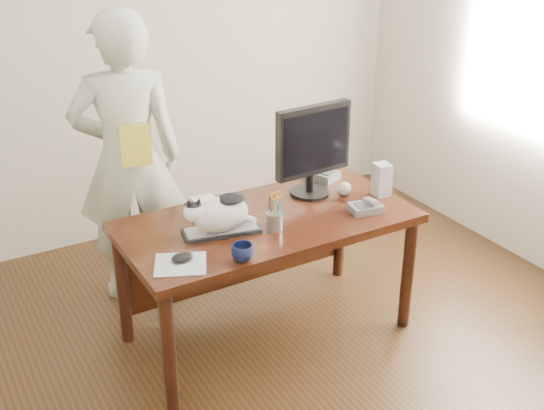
{
  "coord_description": "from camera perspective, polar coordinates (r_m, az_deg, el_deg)",
  "views": [
    {
      "loc": [
        -1.64,
        -2.29,
        2.4
      ],
      "look_at": [
        0.0,
        0.55,
        0.85
      ],
      "focal_mm": 45.0,
      "sensor_mm": 36.0,
      "label": 1
    }
  ],
  "objects": [
    {
      "name": "monitor",
      "position": [
        3.88,
        3.45,
        4.97
      ],
      "size": [
        0.48,
        0.25,
        0.54
      ],
      "rotation": [
        0.0,
        0.0,
        0.05
      ],
      "color": "black",
      "rests_on": "desk"
    },
    {
      "name": "pen_cup",
      "position": [
        3.56,
        0.2,
        -1.2
      ],
      "size": [
        0.09,
        0.09,
        0.22
      ],
      "rotation": [
        0.0,
        0.0,
        -0.03
      ],
      "color": "gray",
      "rests_on": "desk"
    },
    {
      "name": "keyboard",
      "position": [
        3.56,
        -4.25,
        -2.15
      ],
      "size": [
        0.42,
        0.23,
        0.02
      ],
      "rotation": [
        0.0,
        0.0,
        -0.21
      ],
      "color": "black",
      "rests_on": "desk"
    },
    {
      "name": "cat",
      "position": [
        3.51,
        -4.5,
        -0.66
      ],
      "size": [
        0.4,
        0.25,
        0.22
      ],
      "rotation": [
        0.0,
        0.0,
        -0.21
      ],
      "color": "white",
      "rests_on": "keyboard"
    },
    {
      "name": "coffee_mug",
      "position": [
        3.29,
        -2.49,
        -3.99
      ],
      "size": [
        0.15,
        0.15,
        0.09
      ],
      "primitive_type": "imported",
      "rotation": [
        0.0,
        0.0,
        0.79
      ],
      "color": "#0E1438",
      "rests_on": "desk"
    },
    {
      "name": "speaker",
      "position": [
        4.0,
        9.16,
        2.11
      ],
      "size": [
        0.1,
        0.11,
        0.19
      ],
      "rotation": [
        0.0,
        0.0,
        -0.13
      ],
      "color": "#A3A3A6",
      "rests_on": "desk"
    },
    {
      "name": "mousepad",
      "position": [
        3.3,
        -7.67,
        -4.93
      ],
      "size": [
        0.31,
        0.3,
        0.01
      ],
      "rotation": [
        0.0,
        0.0,
        -0.43
      ],
      "color": "silver",
      "rests_on": "desk"
    },
    {
      "name": "calculator",
      "position": [
        4.21,
        4.2,
        2.54
      ],
      "size": [
        0.2,
        0.23,
        0.06
      ],
      "rotation": [
        0.0,
        0.0,
        0.39
      ],
      "color": "slate",
      "rests_on": "desk"
    },
    {
      "name": "baseball",
      "position": [
        3.99,
        6.07,
        1.36
      ],
      "size": [
        0.08,
        0.08,
        0.08
      ],
      "rotation": [
        0.0,
        0.0,
        0.28
      ],
      "color": "white",
      "rests_on": "desk"
    },
    {
      "name": "phone",
      "position": [
        3.81,
        7.88,
        -0.17
      ],
      "size": [
        0.19,
        0.15,
        0.08
      ],
      "rotation": [
        0.0,
        0.0,
        -0.19
      ],
      "color": "slate",
      "rests_on": "desk"
    },
    {
      "name": "book_stack",
      "position": [
        3.8,
        -5.52,
        -0.0
      ],
      "size": [
        0.23,
        0.18,
        0.08
      ],
      "rotation": [
        0.0,
        0.0,
        -0.18
      ],
      "color": "#4C1A14",
      "rests_on": "desk"
    },
    {
      "name": "person",
      "position": [
        4.17,
        -11.94,
        3.73
      ],
      "size": [
        0.75,
        0.58,
        1.81
      ],
      "primitive_type": "imported",
      "rotation": [
        0.0,
        0.0,
        2.89
      ],
      "color": "white",
      "rests_on": "ground"
    },
    {
      "name": "held_book",
      "position": [
        3.97,
        -11.33,
        4.91
      ],
      "size": [
        0.19,
        0.14,
        0.24
      ],
      "rotation": [
        0.0,
        0.0,
        -0.25
      ],
      "color": "gold",
      "rests_on": "person"
    },
    {
      "name": "mouse",
      "position": [
        3.31,
        -7.51,
        -4.36
      ],
      "size": [
        0.13,
        0.11,
        0.04
      ],
      "rotation": [
        0.0,
        0.0,
        -0.43
      ],
      "color": "black",
      "rests_on": "mousepad"
    },
    {
      "name": "room",
      "position": [
        3.0,
        5.26,
        4.75
      ],
      "size": [
        4.5,
        4.5,
        4.5
      ],
      "color": "black",
      "rests_on": "ground"
    },
    {
      "name": "desk",
      "position": [
        3.84,
        -0.96,
        -2.64
      ],
      "size": [
        1.6,
        0.8,
        0.75
      ],
      "color": "black",
      "rests_on": "ground"
    }
  ]
}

